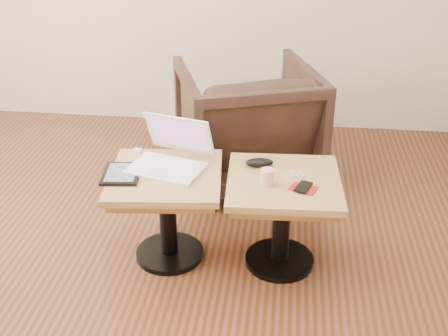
# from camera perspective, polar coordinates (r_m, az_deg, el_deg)

# --- Properties ---
(room_shell) EXTENTS (4.52, 4.52, 2.71)m
(room_shell) POSITION_cam_1_polar(r_m,az_deg,el_deg) (2.27, -14.28, 14.23)
(room_shell) COLOR #402711
(room_shell) RESTS_ON ground
(side_table_left) EXTENTS (0.61, 0.61, 0.51)m
(side_table_left) POSITION_cam_1_polar(r_m,az_deg,el_deg) (2.90, -5.85, -2.76)
(side_table_left) COLOR black
(side_table_left) RESTS_ON ground
(side_table_right) EXTENTS (0.59, 0.59, 0.51)m
(side_table_right) POSITION_cam_1_polar(r_m,az_deg,el_deg) (2.85, 5.99, -3.37)
(side_table_right) COLOR black
(side_table_right) RESTS_ON ground
(laptop) EXTENTS (0.44, 0.43, 0.25)m
(laptop) POSITION_cam_1_polar(r_m,az_deg,el_deg) (2.89, -5.47, 1.08)
(laptop) COLOR white
(laptop) RESTS_ON side_table_left
(tablet) EXTENTS (0.21, 0.25, 0.02)m
(tablet) POSITION_cam_1_polar(r_m,az_deg,el_deg) (2.85, -10.36, -0.56)
(tablet) COLOR black
(tablet) RESTS_ON side_table_left
(charging_adapter) EXTENTS (0.05, 0.05, 0.03)m
(charging_adapter) POSITION_cam_1_polar(r_m,az_deg,el_deg) (3.06, -8.83, 1.67)
(charging_adapter) COLOR white
(charging_adapter) RESTS_ON side_table_left
(glasses_case) EXTENTS (0.15, 0.09, 0.05)m
(glasses_case) POSITION_cam_1_polar(r_m,az_deg,el_deg) (2.89, 3.61, 0.56)
(glasses_case) COLOR black
(glasses_case) RESTS_ON side_table_right
(striped_cup) EXTENTS (0.08, 0.08, 0.08)m
(striped_cup) POSITION_cam_1_polar(r_m,az_deg,el_deg) (2.71, 4.42, -0.93)
(striped_cup) COLOR #F5566F
(striped_cup) RESTS_ON side_table_right
(earbuds_tangle) EXTENTS (0.08, 0.05, 0.01)m
(earbuds_tangle) POSITION_cam_1_polar(r_m,az_deg,el_deg) (2.82, 7.53, -0.67)
(earbuds_tangle) COLOR white
(earbuds_tangle) RESTS_ON side_table_right
(phone_on_sleeve) EXTENTS (0.15, 0.13, 0.02)m
(phone_on_sleeve) POSITION_cam_1_polar(r_m,az_deg,el_deg) (2.71, 8.08, -1.99)
(phone_on_sleeve) COLOR #910F07
(phone_on_sleeve) RESTS_ON side_table_right
(armchair) EXTENTS (1.08, 1.09, 0.78)m
(armchair) POSITION_cam_1_polar(r_m,az_deg,el_deg) (3.69, 2.33, 4.54)
(armchair) COLOR black
(armchair) RESTS_ON ground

